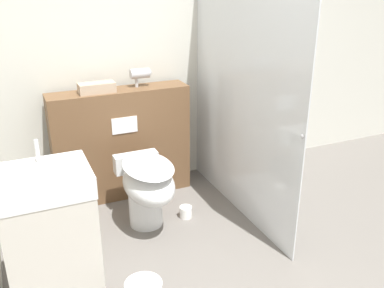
% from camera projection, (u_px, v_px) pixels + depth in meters
% --- Properties ---
extents(wall_back, '(8.00, 0.06, 2.50)m').
position_uv_depth(wall_back, '(147.00, 52.00, 3.84)').
color(wall_back, silver).
rests_on(wall_back, ground_plane).
extents(partition_panel, '(1.21, 0.27, 0.99)m').
position_uv_depth(partition_panel, '(122.00, 144.00, 3.81)').
color(partition_panel, brown).
rests_on(partition_panel, ground_plane).
extents(shower_glass, '(0.04, 1.66, 1.98)m').
position_uv_depth(shower_glass, '(241.00, 98.00, 3.39)').
color(shower_glass, silver).
rests_on(shower_glass, ground_plane).
extents(toilet, '(0.38, 0.67, 0.58)m').
position_uv_depth(toilet, '(147.00, 187.00, 3.33)').
color(toilet, white).
rests_on(toilet, ground_plane).
extents(sink_vanity, '(0.51, 0.42, 1.06)m').
position_uv_depth(sink_vanity, '(52.00, 242.00, 2.49)').
color(sink_vanity, beige).
rests_on(sink_vanity, ground_plane).
extents(hair_drier, '(0.20, 0.09, 0.16)m').
position_uv_depth(hair_drier, '(141.00, 74.00, 3.68)').
color(hair_drier, '#B7B7BC').
rests_on(hair_drier, partition_panel).
extents(folded_towel, '(0.30, 0.14, 0.08)m').
position_uv_depth(folded_towel, '(97.00, 88.00, 3.52)').
color(folded_towel, tan).
rests_on(folded_towel, partition_panel).
extents(spare_toilet_roll, '(0.10, 0.10, 0.10)m').
position_uv_depth(spare_toilet_roll, '(186.00, 212.00, 3.59)').
color(spare_toilet_roll, white).
rests_on(spare_toilet_roll, ground_plane).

